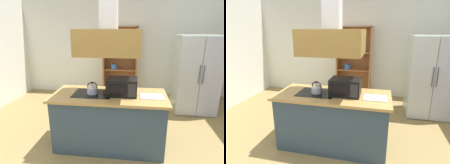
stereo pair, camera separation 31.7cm
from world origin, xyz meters
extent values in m
plane|color=olive|center=(0.00, 0.00, 0.00)|extent=(7.80, 7.80, 0.00)
cube|color=silver|center=(0.00, 3.00, 1.35)|extent=(6.00, 0.12, 2.70)
cube|color=#2E4050|center=(-0.07, 0.32, 0.43)|extent=(1.70, 0.73, 0.86)
cube|color=#A98044|center=(-0.07, 0.32, 0.88)|extent=(1.78, 0.81, 0.04)
cube|color=black|center=(-0.34, 0.32, 0.90)|extent=(0.60, 0.44, 0.00)
cube|color=olive|center=(-0.07, 0.32, 1.70)|extent=(0.90, 0.70, 0.36)
cube|color=#AFC2B5|center=(1.70, 1.94, 0.88)|extent=(0.90, 0.72, 1.76)
cube|color=#BBBCBB|center=(1.47, 1.57, 0.88)|extent=(0.44, 0.03, 1.72)
cube|color=#B7B6C1|center=(1.92, 1.57, 0.88)|extent=(0.44, 0.03, 1.72)
cylinder|color=#4C4C51|center=(1.66, 1.54, 0.97)|extent=(0.02, 0.02, 0.40)
cylinder|color=#4C4C51|center=(1.74, 1.54, 0.97)|extent=(0.02, 0.02, 0.40)
cube|color=#985E32|center=(-0.55, 2.74, 0.98)|extent=(0.04, 0.40, 1.95)
cube|color=#985E32|center=(0.36, 2.74, 0.98)|extent=(0.04, 0.40, 1.95)
cube|color=#985E32|center=(-0.10, 2.74, 1.94)|extent=(0.95, 0.40, 0.03)
cube|color=#985E32|center=(-0.10, 2.74, 0.04)|extent=(0.95, 0.40, 0.08)
cube|color=#985E32|center=(-0.10, 2.93, 0.98)|extent=(0.95, 0.02, 1.95)
cube|color=#985E32|center=(-0.10, 2.74, 0.78)|extent=(0.87, 0.36, 0.02)
cube|color=#985E32|center=(-0.10, 2.74, 1.27)|extent=(0.87, 0.36, 0.02)
cylinder|color=teal|center=(-0.27, 2.69, 0.82)|extent=(0.18, 0.18, 0.05)
cylinder|color=#3660A7|center=(-0.27, 2.69, 0.86)|extent=(0.17, 0.17, 0.05)
cylinder|color=#335FA1|center=(-0.27, 2.69, 0.91)|extent=(0.16, 0.16, 0.05)
cylinder|color=silver|center=(0.02, 2.70, 1.34)|extent=(0.01, 0.01, 0.12)
cone|color=silver|center=(0.02, 2.70, 1.44)|extent=(0.07, 0.07, 0.08)
cylinder|color=silver|center=(0.17, 2.70, 1.34)|extent=(0.01, 0.01, 0.12)
cone|color=silver|center=(0.17, 2.70, 1.44)|extent=(0.07, 0.07, 0.08)
cylinder|color=#ADB1C8|center=(-0.34, 0.32, 0.95)|extent=(0.17, 0.17, 0.09)
cone|color=beige|center=(-0.34, 0.32, 1.03)|extent=(0.16, 0.16, 0.06)
sphere|color=black|center=(-0.34, 0.32, 1.07)|extent=(0.03, 0.03, 0.03)
torus|color=black|center=(-0.34, 0.32, 1.01)|extent=(0.16, 0.02, 0.16)
cube|color=white|center=(0.58, 0.27, 0.91)|extent=(0.34, 0.24, 0.02)
cube|color=black|center=(0.13, 0.34, 1.03)|extent=(0.46, 0.34, 0.26)
cube|color=black|center=(0.07, 0.16, 1.03)|extent=(0.26, 0.01, 0.17)
cube|color=#262628|center=(0.28, 0.16, 1.03)|extent=(0.11, 0.01, 0.20)
camera|label=1|loc=(0.31, -2.36, 1.89)|focal=29.49mm
camera|label=2|loc=(0.62, -2.30, 1.89)|focal=29.49mm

